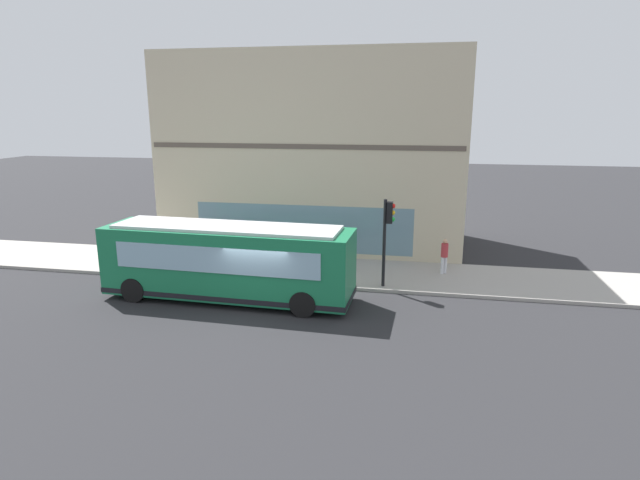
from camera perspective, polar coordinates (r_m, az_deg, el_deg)
name	(u,v)px	position (r m, az deg, el deg)	size (l,w,h in m)	color
ground	(262,308)	(20.61, -6.33, -7.35)	(120.00, 120.00, 0.00)	#262628
sidewalk_curb	(292,270)	(24.99, -3.08, -3.25)	(4.48, 40.00, 0.15)	#9E9991
building_corner	(316,152)	(29.73, -0.43, 9.61)	(7.41, 16.06, 10.43)	beige
city_bus_nearside	(228,262)	(21.24, -10.04, -2.41)	(2.90, 10.12, 3.07)	#197247
traffic_light_near_corner	(388,226)	(21.91, 7.40, 1.49)	(0.32, 0.49, 3.76)	black
fire_hydrant	(329,272)	(23.14, 0.97, -3.51)	(0.35, 0.35, 0.74)	gold
pedestrian_near_hydrant	(444,254)	(24.55, 13.43, -1.48)	(0.32, 0.32, 1.64)	silver
pedestrian_walking_along_curb	(223,238)	(27.41, -10.60, 0.18)	(0.32, 0.32, 1.57)	#99994C
pedestrian_near_building_entrance	(193,243)	(26.34, -13.72, -0.36)	(0.32, 0.32, 1.70)	silver
pedestrian_by_light_pole	(242,243)	(26.16, -8.52, -0.28)	(0.32, 0.32, 1.65)	silver
newspaper_vending_box	(162,258)	(26.05, -16.90, -1.92)	(0.44, 0.42, 0.90)	#BF3F19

